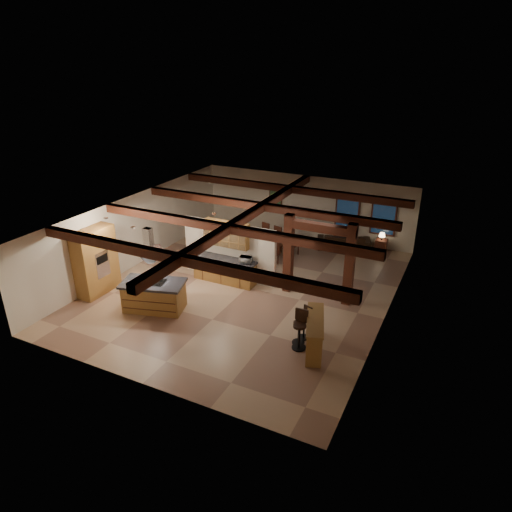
{
  "coord_description": "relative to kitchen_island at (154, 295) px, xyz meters",
  "views": [
    {
      "loc": [
        6.86,
        -13.28,
        7.82
      ],
      "look_at": [
        0.12,
        0.5,
        1.11
      ],
      "focal_mm": 32.0,
      "sensor_mm": 36.0,
      "label": 1
    }
  ],
  "objects": [
    {
      "name": "ground",
      "position": [
        2.09,
        2.73,
        -0.51
      ],
      "size": [
        12.0,
        12.0,
        0.0
      ],
      "primitive_type": "plane",
      "color": "tan",
      "rests_on": "ground"
    },
    {
      "name": "room_walls",
      "position": [
        2.09,
        2.73,
        1.27
      ],
      "size": [
        12.0,
        12.0,
        12.0
      ],
      "color": "silver",
      "rests_on": "ground"
    },
    {
      "name": "ceiling_beams",
      "position": [
        2.09,
        2.73,
        2.25
      ],
      "size": [
        10.0,
        12.0,
        0.28
      ],
      "color": "#391B0E",
      "rests_on": "room_walls"
    },
    {
      "name": "timber_posts",
      "position": [
        4.59,
        3.23,
        1.25
      ],
      "size": [
        2.5,
        0.3,
        2.9
      ],
      "color": "#391B0E",
      "rests_on": "ground"
    },
    {
      "name": "partition_wall",
      "position": [
        1.09,
        3.23,
        0.59
      ],
      "size": [
        3.8,
        0.18,
        2.2
      ],
      "primitive_type": "cube",
      "color": "silver",
      "rests_on": "ground"
    },
    {
      "name": "pantry_cabinet",
      "position": [
        -2.58,
        0.13,
        0.68
      ],
      "size": [
        0.67,
        1.6,
        2.4
      ],
      "color": "olive",
      "rests_on": "ground"
    },
    {
      "name": "back_counter",
      "position": [
        1.09,
        2.84,
        -0.04
      ],
      "size": [
        2.5,
        0.66,
        0.94
      ],
      "color": "olive",
      "rests_on": "ground"
    },
    {
      "name": "upper_display_cabinet",
      "position": [
        1.09,
        3.04,
        1.34
      ],
      "size": [
        1.8,
        0.36,
        0.95
      ],
      "color": "olive",
      "rests_on": "partition_wall"
    },
    {
      "name": "range_hood",
      "position": [
        0.0,
        0.0,
        1.27
      ],
      "size": [
        1.1,
        1.1,
        1.4
      ],
      "color": "silver",
      "rests_on": "room_walls"
    },
    {
      "name": "back_windows",
      "position": [
        4.89,
        8.66,
        0.99
      ],
      "size": [
        2.7,
        0.07,
        1.7
      ],
      "color": "#391B0E",
      "rests_on": "room_walls"
    },
    {
      "name": "framed_art",
      "position": [
        0.59,
        8.67,
        1.19
      ],
      "size": [
        0.65,
        0.05,
        0.85
      ],
      "color": "#391B0E",
      "rests_on": "room_walls"
    },
    {
      "name": "recessed_cans",
      "position": [
        -0.44,
        0.8,
        2.36
      ],
      "size": [
        3.16,
        2.46,
        0.03
      ],
      "color": "silver",
      "rests_on": "room_walls"
    },
    {
      "name": "kitchen_island",
      "position": [
        0.0,
        0.0,
        0.0
      ],
      "size": [
        2.28,
        1.63,
        1.02
      ],
      "color": "olive",
      "rests_on": "ground"
    },
    {
      "name": "dining_table",
      "position": [
        1.6,
        5.88,
        -0.19
      ],
      "size": [
        2.07,
        1.48,
        0.66
      ],
      "primitive_type": "imported",
      "rotation": [
        0.0,
        0.0,
        0.26
      ],
      "color": "#391B0E",
      "rests_on": "ground"
    },
    {
      "name": "sofa",
      "position": [
        4.22,
        7.99,
        -0.18
      ],
      "size": [
        2.47,
        1.62,
        0.67
      ],
      "primitive_type": "imported",
      "rotation": [
        0.0,
        0.0,
        3.48
      ],
      "color": "black",
      "rests_on": "ground"
    },
    {
      "name": "microwave",
      "position": [
        1.99,
        2.84,
        0.55
      ],
      "size": [
        0.48,
        0.36,
        0.24
      ],
      "primitive_type": "imported",
      "rotation": [
        0.0,
        0.0,
        3.28
      ],
      "color": "#ACACB0",
      "rests_on": "back_counter"
    },
    {
      "name": "bar_counter",
      "position": [
        5.58,
        0.17,
        0.16
      ],
      "size": [
        1.06,
        1.97,
        1.01
      ],
      "color": "olive",
      "rests_on": "ground"
    },
    {
      "name": "side_table",
      "position": [
        5.79,
        8.24,
        -0.22
      ],
      "size": [
        0.49,
        0.49,
        0.59
      ],
      "primitive_type": "cube",
      "rotation": [
        0.0,
        0.0,
        0.03
      ],
      "color": "#391B0E",
      "rests_on": "ground"
    },
    {
      "name": "table_lamp",
      "position": [
        5.79,
        8.24,
        0.3
      ],
      "size": [
        0.27,
        0.27,
        0.31
      ],
      "color": "black",
      "rests_on": "side_table"
    },
    {
      "name": "bar_stool_a",
      "position": [
        5.18,
        0.05,
        0.1
      ],
      "size": [
        0.42,
        0.42,
        1.21
      ],
      "color": "black",
      "rests_on": "ground"
    },
    {
      "name": "bar_stool_b",
      "position": [
        5.13,
        0.61,
        0.01
      ],
      "size": [
        0.38,
        0.39,
        1.04
      ],
      "color": "black",
      "rests_on": "ground"
    },
    {
      "name": "bar_stool_c",
      "position": [
        5.06,
        0.3,
        0.03
      ],
      "size": [
        0.38,
        0.39,
        1.08
      ],
      "color": "black",
      "rests_on": "ground"
    },
    {
      "name": "dining_chairs",
      "position": [
        1.6,
        5.88,
        0.08
      ],
      "size": [
        2.21,
        2.21,
        1.17
      ],
      "color": "#391B0E",
      "rests_on": "ground"
    }
  ]
}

